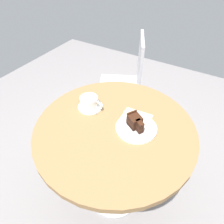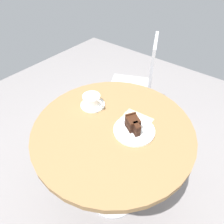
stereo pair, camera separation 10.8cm
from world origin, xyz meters
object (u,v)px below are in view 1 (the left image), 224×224
saucer (90,107)px  fork (126,123)px  cake_plate (136,128)px  coffee_cup (89,102)px  teaspoon (96,109)px  cake_slice (135,122)px  cafe_chair (129,78)px  napkin (134,121)px

saucer → fork: bearing=-6.0°
saucer → cake_plate: bearing=-3.7°
coffee_cup → teaspoon: 0.06m
teaspoon → cake_slice: size_ratio=0.95×
cake_slice → cafe_chair: 0.88m
cake_slice → napkin: size_ratio=0.56×
cafe_chair → teaspoon: bearing=-14.7°
cake_slice → cafe_chair: size_ratio=0.12×
coffee_cup → fork: coffee_cup is taller
coffee_cup → cafe_chair: cafe_chair is taller
fork → cafe_chair: size_ratio=0.13×
cake_slice → napkin: 0.07m
cake_slice → saucer: bearing=176.6°
saucer → teaspoon: teaspoon is taller
napkin → cafe_chair: bearing=118.2°
fork → cake_plate: bearing=-127.9°
napkin → coffee_cup: bearing=-174.5°
coffee_cup → teaspoon: (0.05, -0.01, -0.03)m
teaspoon → cafe_chair: bearing=165.6°
cake_plate → napkin: size_ratio=1.11×
coffee_cup → cake_slice: bearing=-3.5°
napkin → cafe_chair: size_ratio=0.21×
coffee_cup → cake_plate: 0.31m
saucer → cake_slice: size_ratio=1.34×
cake_plate → fork: 0.06m
cake_plate → cafe_chair: (-0.40, 0.74, -0.23)m
cake_plate → napkin: cake_plate is taller
teaspoon → cake_plate: 0.26m
coffee_cup → teaspoon: bearing=-9.3°
coffee_cup → cafe_chair: (-0.09, 0.72, -0.27)m
coffee_cup → cake_slice: 0.30m
napkin → teaspoon: bearing=-171.5°
teaspoon → cafe_chair: (-0.14, 0.72, -0.24)m
cake_plate → fork: (-0.06, -0.01, 0.01)m
fork → napkin: (0.03, 0.05, -0.01)m
saucer → cafe_chair: cafe_chair is taller
saucer → cake_slice: bearing=-3.4°
cake_plate → cake_slice: (-0.01, 0.00, 0.04)m
saucer → fork: 0.25m
teaspoon → fork: 0.20m
saucer → cake_slice: (0.30, -0.02, 0.04)m
cake_slice → napkin: bearing=117.2°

